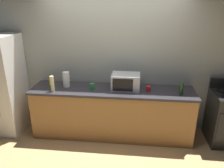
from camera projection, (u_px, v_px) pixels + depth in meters
ground_plane at (109, 147)px, 3.75m from camera, size 8.00×8.00×0.00m
back_wall at (114, 58)px, 4.02m from camera, size 6.40×0.10×2.70m
counter_run at (112, 112)px, 3.96m from camera, size 2.84×0.64×0.90m
refrigerator at (1, 85)px, 4.01m from camera, size 0.72×0.73×1.80m
microwave at (126, 82)px, 3.77m from camera, size 0.48×0.35×0.27m
paper_towel_roll at (66, 79)px, 3.88m from camera, size 0.12×0.12×0.27m
bottle_wine at (181, 89)px, 3.56m from camera, size 0.07×0.07×0.19m
bottle_hand_soap at (52, 84)px, 3.68m from camera, size 0.07×0.07×0.27m
mug_yellow at (51, 82)px, 3.99m from camera, size 0.08×0.08×0.10m
mug_red at (148, 89)px, 3.72m from camera, size 0.09×0.09×0.09m
mug_green at (92, 86)px, 3.78m from camera, size 0.08×0.08×0.11m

